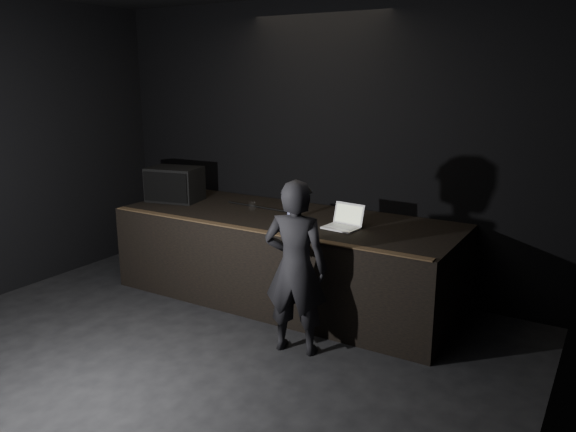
{
  "coord_description": "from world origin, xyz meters",
  "views": [
    {
      "loc": [
        3.28,
        -2.66,
        2.58
      ],
      "look_at": [
        0.29,
        2.3,
        1.13
      ],
      "focal_mm": 35.0,
      "sensor_mm": 36.0,
      "label": 1
    }
  ],
  "objects_px": {
    "stage_riser": "(286,257)",
    "stage_monitor": "(175,184)",
    "person": "(296,268)",
    "beer_can": "(290,213)",
    "laptop": "(344,222)"
  },
  "relations": [
    {
      "from": "stage_riser",
      "to": "beer_can",
      "type": "xyz_separation_m",
      "value": [
        0.13,
        -0.12,
        0.58
      ]
    },
    {
      "from": "stage_monitor",
      "to": "person",
      "type": "bearing_deg",
      "value": -35.77
    },
    {
      "from": "stage_riser",
      "to": "stage_monitor",
      "type": "distance_m",
      "value": 1.82
    },
    {
      "from": "stage_monitor",
      "to": "beer_can",
      "type": "bearing_deg",
      "value": -14.78
    },
    {
      "from": "stage_riser",
      "to": "beer_can",
      "type": "height_order",
      "value": "beer_can"
    },
    {
      "from": "stage_riser",
      "to": "laptop",
      "type": "distance_m",
      "value": 0.98
    },
    {
      "from": "stage_riser",
      "to": "beer_can",
      "type": "relative_size",
      "value": 25.14
    },
    {
      "from": "person",
      "to": "beer_can",
      "type": "bearing_deg",
      "value": -69.0
    },
    {
      "from": "laptop",
      "to": "person",
      "type": "xyz_separation_m",
      "value": [
        -0.02,
        -1.0,
        -0.22
      ]
    },
    {
      "from": "stage_riser",
      "to": "laptop",
      "type": "bearing_deg",
      "value": -7.57
    },
    {
      "from": "stage_riser",
      "to": "person",
      "type": "xyz_separation_m",
      "value": [
        0.78,
        -1.1,
        0.34
      ]
    },
    {
      "from": "stage_monitor",
      "to": "laptop",
      "type": "relative_size",
      "value": 1.87
    },
    {
      "from": "stage_riser",
      "to": "stage_monitor",
      "type": "relative_size",
      "value": 5.44
    },
    {
      "from": "laptop",
      "to": "beer_can",
      "type": "relative_size",
      "value": 2.48
    },
    {
      "from": "stage_riser",
      "to": "laptop",
      "type": "xyz_separation_m",
      "value": [
        0.8,
        -0.11,
        0.56
      ]
    }
  ]
}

